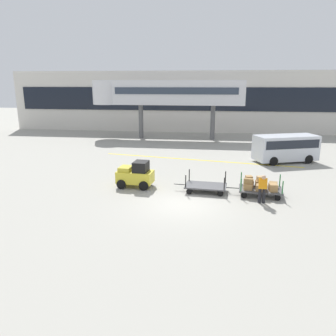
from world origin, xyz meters
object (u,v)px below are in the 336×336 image
baggage_handler (263,188)px  baggage_cart_lead (206,186)px  shuttle_van (286,146)px  baggage_cart_middle (259,186)px  safety_cone_near (124,172)px  baggage_tug (136,175)px

baggage_handler → baggage_cart_lead: bearing=153.0°
baggage_cart_lead → shuttle_van: (6.01, 8.09, 0.89)m
baggage_handler → shuttle_van: bearing=72.0°
shuttle_van → baggage_handler: bearing=-108.0°
baggage_cart_middle → baggage_handler: size_ratio=1.95×
shuttle_van → safety_cone_near: bearing=-154.0°
baggage_cart_lead → baggage_handler: 3.29m
baggage_cart_middle → baggage_handler: 1.29m
baggage_cart_middle → shuttle_van: 8.91m
baggage_cart_middle → safety_cone_near: baggage_cart_middle is taller
baggage_tug → baggage_handler: (7.04, -1.84, 0.11)m
baggage_handler → safety_cone_near: baggage_handler is taller
baggage_handler → safety_cone_near: size_ratio=2.84×
baggage_tug → baggage_cart_middle: size_ratio=0.72×
baggage_cart_lead → baggage_cart_middle: (2.92, -0.24, 0.18)m
baggage_tug → baggage_cart_middle: baggage_tug is taller
baggage_tug → shuttle_van: size_ratio=0.42×
baggage_tug → baggage_cart_lead: (4.14, -0.36, -0.41)m
baggage_tug → safety_cone_near: bearing=121.1°
baggage_cart_middle → baggage_handler: (-0.02, -1.24, 0.34)m
baggage_cart_lead → safety_cone_near: size_ratio=5.55×
baggage_tug → safety_cone_near: baggage_tug is taller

